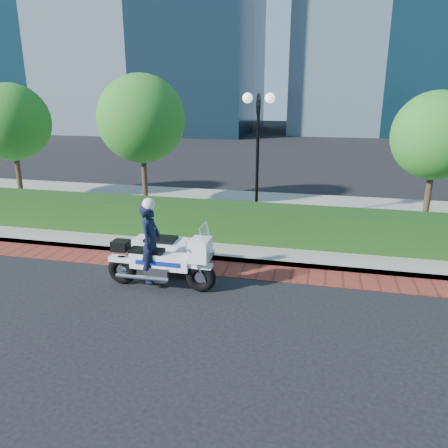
% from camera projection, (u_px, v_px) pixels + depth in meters
% --- Properties ---
extents(ground, '(120.00, 120.00, 0.00)m').
position_uv_depth(ground, '(177.00, 291.00, 10.06)').
color(ground, black).
rests_on(ground, ground).
extents(brick_strip, '(60.00, 1.00, 0.01)m').
position_uv_depth(brick_strip, '(196.00, 266.00, 11.46)').
color(brick_strip, maroon).
rests_on(brick_strip, ground).
extents(sidewalk, '(60.00, 8.00, 0.15)m').
position_uv_depth(sidewalk, '(232.00, 217.00, 15.63)').
color(sidewalk, gray).
rests_on(sidewalk, ground).
extents(hedge_main, '(18.00, 1.20, 1.00)m').
position_uv_depth(hedge_main, '(215.00, 220.00, 13.22)').
color(hedge_main, black).
rests_on(hedge_main, sidewalk).
extents(lamppost, '(1.02, 0.70, 4.21)m').
position_uv_depth(lamppost, '(258.00, 139.00, 13.82)').
color(lamppost, black).
rests_on(lamppost, sidewalk).
extents(tree_a, '(3.00, 3.00, 4.58)m').
position_uv_depth(tree_a, '(11.00, 122.00, 17.14)').
color(tree_a, '#332319').
rests_on(tree_a, sidewalk).
extents(tree_b, '(3.20, 3.20, 4.89)m').
position_uv_depth(tree_b, '(141.00, 119.00, 15.88)').
color(tree_b, '#332319').
rests_on(tree_b, sidewalk).
extents(tree_c, '(2.80, 2.80, 4.30)m').
position_uv_depth(tree_c, '(436.00, 136.00, 13.80)').
color(tree_c, '#332319').
rests_on(tree_c, sidewalk).
extents(police_motorcycle, '(2.64, 1.85, 2.14)m').
position_uv_depth(police_motorcycle, '(162.00, 252.00, 10.39)').
color(police_motorcycle, black).
rests_on(police_motorcycle, ground).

